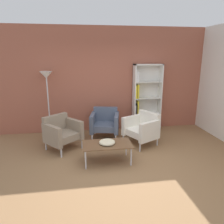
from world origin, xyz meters
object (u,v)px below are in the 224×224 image
object	(u,v)px
bookshelf_tall	(144,99)
floor_lamp_torchiere	(47,83)
armchair_by_bookshelf	(105,122)
decorative_bowl	(107,142)
armchair_near_window	(142,128)
armchair_corner_red	(62,132)
coffee_table_low	(107,145)

from	to	relation	value
bookshelf_tall	floor_lamp_torchiere	distance (m)	2.72
armchair_by_bookshelf	bookshelf_tall	bearing A→B (deg)	33.35
decorative_bowl	armchair_near_window	xyz separation A→B (m)	(0.98, 0.79, -0.02)
bookshelf_tall	armchair_corner_red	bearing A→B (deg)	-155.84
coffee_table_low	armchair_by_bookshelf	distance (m)	1.36
armchair_by_bookshelf	armchair_near_window	xyz separation A→B (m)	(0.86, -0.57, 0.00)
decorative_bowl	coffee_table_low	bearing A→B (deg)	-45.00
armchair_corner_red	coffee_table_low	bearing A→B (deg)	-80.89
decorative_bowl	floor_lamp_torchiere	xyz separation A→B (m)	(-1.34, 1.71, 1.01)
decorative_bowl	armchair_corner_red	distance (m)	1.26
armchair_by_bookshelf	armchair_corner_red	world-z (taller)	same
armchair_near_window	armchair_corner_red	xyz separation A→B (m)	(-1.94, 0.02, 0.00)
bookshelf_tall	floor_lamp_torchiere	xyz separation A→B (m)	(-2.66, -0.12, 0.52)
armchair_by_bookshelf	decorative_bowl	bearing A→B (deg)	-83.18
bookshelf_tall	armchair_by_bookshelf	xyz separation A→B (m)	(-1.20, -0.47, -0.51)
bookshelf_tall	floor_lamp_torchiere	size ratio (longest dim) A/B	1.09
armchair_near_window	floor_lamp_torchiere	bearing A→B (deg)	-139.53
bookshelf_tall	decorative_bowl	bearing A→B (deg)	-125.86
coffee_table_low	armchair_corner_red	xyz separation A→B (m)	(-0.96, 0.81, 0.05)
bookshelf_tall	floor_lamp_torchiere	world-z (taller)	bookshelf_tall
decorative_bowl	armchair_corner_red	xyz separation A→B (m)	(-0.96, 0.81, -0.02)
armchair_near_window	floor_lamp_torchiere	world-z (taller)	floor_lamp_torchiere
decorative_bowl	floor_lamp_torchiere	world-z (taller)	floor_lamp_torchiere
floor_lamp_torchiere	decorative_bowl	bearing A→B (deg)	-51.99
decorative_bowl	armchair_by_bookshelf	size ratio (longest dim) A/B	0.38
armchair_by_bookshelf	armchair_corner_red	xyz separation A→B (m)	(-1.08, -0.55, 0.00)
coffee_table_low	floor_lamp_torchiere	world-z (taller)	floor_lamp_torchiere
armchair_corner_red	bookshelf_tall	bearing A→B (deg)	-16.76
floor_lamp_torchiere	armchair_by_bookshelf	bearing A→B (deg)	-13.65
decorative_bowl	floor_lamp_torchiere	distance (m)	2.40
coffee_table_low	armchair_near_window	xyz separation A→B (m)	(0.98, 0.79, 0.05)
bookshelf_tall	armchair_corner_red	xyz separation A→B (m)	(-2.29, -1.03, -0.51)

